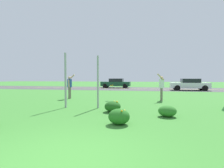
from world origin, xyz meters
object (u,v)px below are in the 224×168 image
(car_white_center_left, at_px, (190,84))
(person_thrower_blue_shirt, at_px, (70,85))
(sign_post_by_roadside, at_px, (98,82))
(car_dark_green_center_right, at_px, (116,83))
(sign_post_near_path, at_px, (66,80))
(person_catcher_white_shirt, at_px, (161,86))
(frisbee_orange, at_px, (112,85))

(car_white_center_left, bearing_deg, person_thrower_blue_shirt, -133.23)
(sign_post_by_roadside, relative_size, car_dark_green_center_right, 0.59)
(person_thrower_blue_shirt, bearing_deg, car_dark_green_center_right, 87.46)
(sign_post_by_roadside, distance_m, person_thrower_blue_shirt, 4.77)
(sign_post_by_roadside, xyz_separation_m, car_white_center_left, (7.51, 14.91, -0.59))
(sign_post_near_path, height_order, person_catcher_white_shirt, sign_post_near_path)
(person_thrower_blue_shirt, distance_m, frisbee_orange, 3.18)
(sign_post_near_path, relative_size, person_catcher_white_shirt, 1.54)
(person_thrower_blue_shirt, relative_size, person_catcher_white_shirt, 0.99)
(sign_post_near_path, relative_size, person_thrower_blue_shirt, 1.56)
(frisbee_orange, distance_m, car_white_center_left, 13.73)
(sign_post_by_roadside, xyz_separation_m, frisbee_orange, (-0.01, 3.42, -0.31))
(person_catcher_white_shirt, distance_m, car_dark_green_center_right, 16.02)
(sign_post_near_path, bearing_deg, person_thrower_blue_shirt, 112.10)
(car_white_center_left, bearing_deg, car_dark_green_center_right, 159.02)
(person_catcher_white_shirt, height_order, car_white_center_left, person_catcher_white_shirt)
(person_catcher_white_shirt, distance_m, car_white_center_left, 11.80)
(person_thrower_blue_shirt, xyz_separation_m, frisbee_orange, (3.18, -0.10, 0.03))
(frisbee_orange, bearing_deg, person_catcher_white_shirt, 7.36)
(person_thrower_blue_shirt, height_order, frisbee_orange, person_thrower_blue_shirt)
(sign_post_by_roadside, height_order, person_thrower_blue_shirt, sign_post_by_roadside)
(sign_post_near_path, height_order, frisbee_orange, sign_post_near_path)
(sign_post_near_path, relative_size, car_white_center_left, 0.63)
(sign_post_near_path, bearing_deg, person_catcher_white_shirt, 38.48)
(frisbee_orange, height_order, car_dark_green_center_right, car_dark_green_center_right)
(person_thrower_blue_shirt, bearing_deg, sign_post_near_path, -67.90)
(sign_post_by_roadside, bearing_deg, person_catcher_white_shirt, 48.82)
(car_white_center_left, bearing_deg, sign_post_by_roadside, -116.74)
(car_dark_green_center_right, bearing_deg, sign_post_near_path, -87.51)
(person_catcher_white_shirt, bearing_deg, sign_post_near_path, -141.52)
(person_catcher_white_shirt, relative_size, car_dark_green_center_right, 0.41)
(sign_post_near_path, relative_size, sign_post_by_roadside, 1.06)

